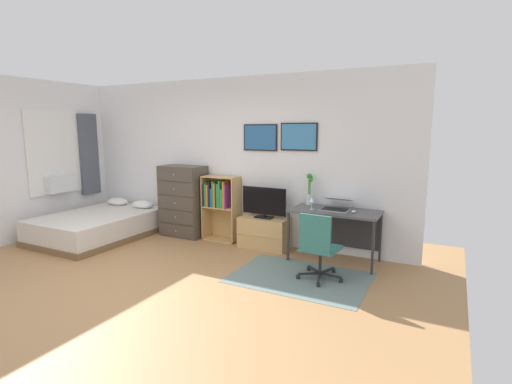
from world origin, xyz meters
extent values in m
plane|color=#A87A4C|center=(0.00, 0.00, 0.00)|extent=(7.20, 7.20, 0.00)
cube|color=white|center=(0.00, 2.43, 1.35)|extent=(6.12, 0.06, 2.70)
cube|color=black|center=(0.58, 2.38, 1.73)|extent=(0.59, 0.02, 0.42)
cube|color=#285B93|center=(0.58, 2.37, 1.73)|extent=(0.55, 0.01, 0.38)
cube|color=black|center=(1.23, 2.38, 1.75)|extent=(0.59, 0.02, 0.42)
cube|color=teal|center=(1.23, 2.37, 1.75)|extent=(0.55, 0.01, 0.38)
cube|color=white|center=(-2.98, 1.30, 1.45)|extent=(0.02, 1.03, 1.48)
cube|color=silver|center=(-2.99, 1.30, 1.45)|extent=(0.01, 0.95, 1.40)
cube|color=#4C515B|center=(-2.94, 1.99, 1.38)|extent=(0.05, 0.40, 1.54)
cube|color=silver|center=(-2.89, 1.30, 0.90)|extent=(0.20, 0.52, 0.30)
cube|color=slate|center=(1.72, 1.25, 0.00)|extent=(1.70, 1.20, 0.01)
cube|color=brown|center=(-2.04, 1.35, 0.05)|extent=(1.45, 2.01, 0.10)
cube|color=silver|center=(-2.04, 1.35, 0.26)|extent=(1.41, 1.97, 0.32)
ellipsoid|color=white|center=(-2.36, 2.10, 0.48)|extent=(0.44, 0.28, 0.14)
ellipsoid|color=white|center=(-1.73, 2.10, 0.48)|extent=(0.44, 0.28, 0.14)
cube|color=#4C4238|center=(-0.82, 2.16, 0.62)|extent=(0.79, 0.42, 1.24)
cube|color=#493F35|center=(-0.82, 1.94, 0.13)|extent=(0.75, 0.01, 0.22)
sphere|color=#A59E8C|center=(-0.82, 1.93, 0.13)|extent=(0.03, 0.03, 0.03)
cube|color=#493F35|center=(-0.82, 1.94, 0.37)|extent=(0.75, 0.01, 0.22)
sphere|color=#A59E8C|center=(-0.82, 1.93, 0.37)|extent=(0.03, 0.03, 0.03)
cube|color=#493F35|center=(-0.82, 1.94, 0.62)|extent=(0.75, 0.01, 0.22)
sphere|color=#A59E8C|center=(-0.82, 1.93, 0.62)|extent=(0.03, 0.03, 0.03)
cube|color=#493F35|center=(-0.82, 1.94, 0.86)|extent=(0.75, 0.01, 0.22)
sphere|color=#A59E8C|center=(-0.82, 1.93, 0.86)|extent=(0.03, 0.03, 0.03)
cube|color=#493F35|center=(-0.82, 1.94, 1.11)|extent=(0.75, 0.01, 0.22)
sphere|color=#A59E8C|center=(-0.82, 1.93, 1.11)|extent=(0.03, 0.03, 0.03)
cube|color=tan|center=(-0.37, 2.22, 0.54)|extent=(0.02, 0.30, 1.09)
cube|color=tan|center=(0.22, 2.22, 0.54)|extent=(0.02, 0.30, 1.09)
cube|color=tan|center=(-0.08, 2.22, 0.01)|extent=(0.61, 0.30, 0.02)
cube|color=tan|center=(-0.08, 2.22, 0.57)|extent=(0.58, 0.30, 0.02)
cube|color=tan|center=(-0.08, 2.22, 1.08)|extent=(0.58, 0.30, 0.02)
cube|color=tan|center=(-0.08, 2.37, 0.54)|extent=(0.61, 0.01, 1.09)
cube|color=black|center=(-0.34, 2.19, 0.76)|extent=(0.03, 0.22, 0.38)
cube|color=#2D8C4C|center=(-0.30, 2.17, 0.77)|extent=(0.03, 0.18, 0.39)
cube|color=orange|center=(-0.27, 2.20, 0.76)|extent=(0.03, 0.23, 0.37)
cube|color=black|center=(-0.23, 2.17, 0.78)|extent=(0.03, 0.19, 0.40)
cube|color=#1E519E|center=(-0.19, 2.20, 0.73)|extent=(0.03, 0.23, 0.31)
cube|color=#2D8C4C|center=(-0.16, 2.18, 0.79)|extent=(0.02, 0.20, 0.43)
cube|color=orange|center=(-0.13, 2.20, 0.78)|extent=(0.03, 0.23, 0.40)
cube|color=black|center=(-0.09, 2.19, 0.78)|extent=(0.02, 0.23, 0.41)
cube|color=#2D8C4C|center=(-0.06, 2.19, 0.78)|extent=(0.03, 0.22, 0.40)
cube|color=#2D8C4C|center=(-0.03, 2.17, 0.80)|extent=(0.02, 0.18, 0.45)
cube|color=#2D8C4C|center=(0.01, 2.19, 0.73)|extent=(0.04, 0.22, 0.32)
cube|color=orange|center=(0.05, 2.18, 0.80)|extent=(0.03, 0.20, 0.45)
cube|color=#8C388C|center=(0.08, 2.18, 0.78)|extent=(0.02, 0.20, 0.41)
cube|color=tan|center=(0.76, 2.17, 0.24)|extent=(0.79, 0.40, 0.49)
cube|color=tan|center=(0.76, 1.97, 0.24)|extent=(0.79, 0.01, 0.02)
cube|color=black|center=(0.76, 2.15, 0.50)|extent=(0.28, 0.16, 0.02)
cube|color=black|center=(0.76, 2.15, 0.53)|extent=(0.06, 0.04, 0.05)
cube|color=black|center=(0.76, 2.15, 0.76)|extent=(0.74, 0.02, 0.43)
cube|color=black|center=(0.76, 2.14, 0.76)|extent=(0.71, 0.01, 0.40)
cube|color=#4C4C4F|center=(1.92, 2.06, 0.72)|extent=(1.24, 0.62, 0.03)
cube|color=#2D2D30|center=(1.33, 1.78, 0.35)|extent=(0.03, 0.03, 0.71)
cube|color=#2D2D30|center=(2.51, 1.78, 0.35)|extent=(0.03, 0.03, 0.71)
cube|color=#2D2D30|center=(1.33, 2.34, 0.35)|extent=(0.03, 0.03, 0.71)
cube|color=#2D2D30|center=(2.51, 2.34, 0.35)|extent=(0.03, 0.03, 0.71)
cube|color=#2D2D30|center=(1.92, 2.36, 0.39)|extent=(1.18, 0.02, 0.50)
cylinder|color=#232326|center=(2.23, 1.33, 0.03)|extent=(0.05, 0.05, 0.05)
cube|color=#232326|center=(2.09, 1.34, 0.07)|extent=(0.28, 0.05, 0.02)
cylinder|color=#232326|center=(2.05, 1.61, 0.03)|extent=(0.05, 0.05, 0.05)
cube|color=#232326|center=(2.00, 1.48, 0.07)|extent=(0.13, 0.27, 0.02)
cylinder|color=#232326|center=(1.73, 1.53, 0.03)|extent=(0.05, 0.05, 0.05)
cube|color=#232326|center=(1.84, 1.44, 0.07)|extent=(0.23, 0.20, 0.02)
cylinder|color=#232326|center=(1.71, 1.20, 0.03)|extent=(0.05, 0.05, 0.05)
cube|color=#232326|center=(1.83, 1.27, 0.07)|extent=(0.25, 0.17, 0.02)
cylinder|color=#232326|center=(2.02, 1.07, 0.03)|extent=(0.05, 0.05, 0.05)
cube|color=#232326|center=(1.98, 1.21, 0.07)|extent=(0.10, 0.28, 0.02)
cylinder|color=#232326|center=(1.95, 1.35, 0.23)|extent=(0.04, 0.04, 0.30)
cube|color=#2D6B66|center=(1.95, 1.35, 0.40)|extent=(0.47, 0.47, 0.03)
cube|color=#2D6B66|center=(1.94, 1.15, 0.64)|extent=(0.40, 0.06, 0.45)
cube|color=#B7B7BC|center=(1.91, 2.07, 0.75)|extent=(0.39, 0.27, 0.01)
cube|color=black|center=(1.91, 2.07, 0.75)|extent=(0.37, 0.25, 0.00)
cube|color=#B7B7BC|center=(1.92, 2.23, 0.87)|extent=(0.39, 0.25, 0.07)
cube|color=black|center=(1.92, 2.23, 0.87)|extent=(0.37, 0.23, 0.06)
ellipsoid|color=silver|center=(2.19, 2.03, 0.76)|extent=(0.06, 0.10, 0.03)
cylinder|color=silver|center=(1.46, 2.28, 0.82)|extent=(0.09, 0.09, 0.16)
cylinder|color=#3D8438|center=(1.47, 2.28, 0.96)|extent=(0.01, 0.01, 0.34)
sphere|color=#308B2C|center=(1.47, 2.28, 1.12)|extent=(0.07, 0.07, 0.07)
cylinder|color=#3D8438|center=(1.46, 2.31, 0.97)|extent=(0.01, 0.01, 0.36)
sphere|color=#308B2C|center=(1.46, 2.31, 1.15)|extent=(0.07, 0.07, 0.07)
cylinder|color=#3D8438|center=(1.44, 2.28, 0.98)|extent=(0.01, 0.01, 0.39)
sphere|color=#308B2C|center=(1.44, 2.28, 1.17)|extent=(0.07, 0.07, 0.07)
cylinder|color=#3D8438|center=(1.46, 2.27, 0.98)|extent=(0.01, 0.01, 0.39)
sphere|color=#308B2C|center=(1.46, 2.27, 1.18)|extent=(0.07, 0.07, 0.07)
cylinder|color=silver|center=(1.60, 1.97, 0.74)|extent=(0.06, 0.06, 0.01)
cylinder|color=silver|center=(1.60, 1.97, 0.80)|extent=(0.01, 0.01, 0.10)
cone|color=silver|center=(1.60, 1.97, 0.88)|extent=(0.07, 0.07, 0.07)
camera|label=1|loc=(3.36, -3.13, 1.88)|focal=26.97mm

